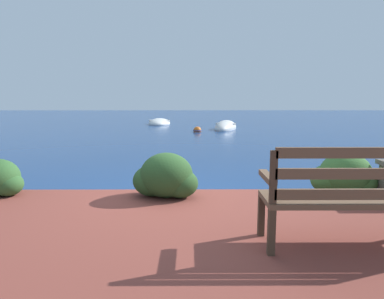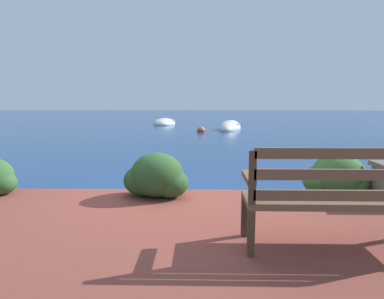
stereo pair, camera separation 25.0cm
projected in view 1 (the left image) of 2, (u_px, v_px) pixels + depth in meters
ground_plane at (180, 204)px, 5.03m from camera, size 80.00×80.00×0.00m
park_bench at (358, 194)px, 3.00m from camera, size 1.64×0.48×0.93m
hedge_clump_left at (166, 178)px, 4.59m from camera, size 0.89×0.64×0.60m
hedge_clump_centre at (344, 176)px, 4.70m from camera, size 0.87×0.63×0.59m
rowboat_nearest at (226, 128)px, 17.27m from camera, size 1.71×2.97×0.78m
rowboat_mid at (159, 123)px, 20.52m from camera, size 1.35×2.39×0.62m
mooring_buoy at (197, 130)px, 15.84m from camera, size 0.40×0.40×0.37m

